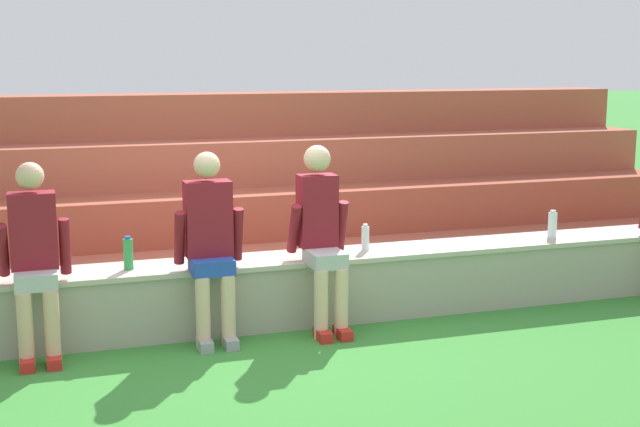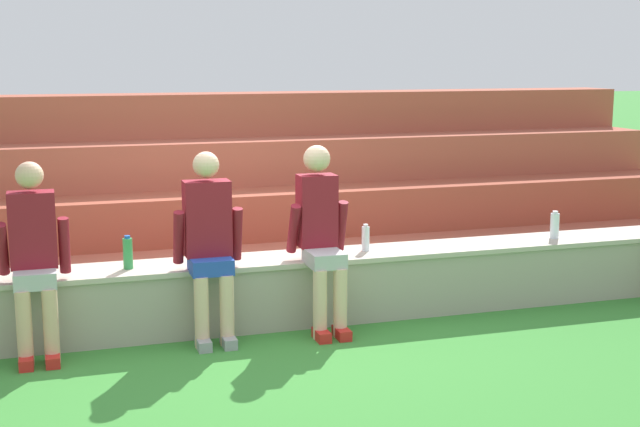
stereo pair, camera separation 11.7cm
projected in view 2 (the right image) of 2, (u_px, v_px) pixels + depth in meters
ground_plane at (253, 335)px, 6.92m from camera, size 80.00×80.00×0.00m
stone_seating_wall at (245, 291)px, 7.10m from camera, size 8.91×0.53×0.56m
brick_bleachers at (203, 207)px, 8.84m from camera, size 10.03×2.30×1.79m
person_far_left at (34, 255)px, 6.28m from camera, size 0.51×0.49×1.43m
person_left_of_center at (209, 241)px, 6.66m from camera, size 0.53×0.47×1.47m
person_center at (321, 233)px, 6.94m from camera, size 0.48×0.61×1.48m
water_bottle_mid_left at (366, 238)px, 7.35m from camera, size 0.07×0.07×0.23m
water_bottle_near_left at (555, 225)px, 7.87m from camera, size 0.08×0.08×0.25m
water_bottle_mid_right at (128, 253)px, 6.73m from camera, size 0.07×0.07×0.26m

